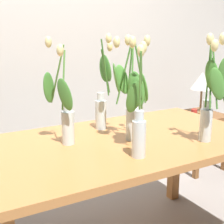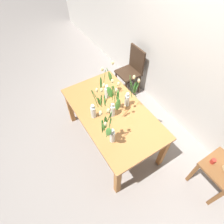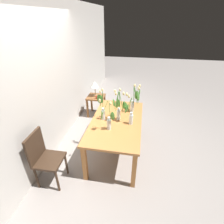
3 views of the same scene
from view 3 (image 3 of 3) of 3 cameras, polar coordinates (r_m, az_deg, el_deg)
The scene contains 12 objects.
ground_plane at distance 3.50m, azimuth 1.37°, elevation -13.11°, with size 18.00×18.00×0.00m, color gray.
room_wall_rear at distance 3.19m, azimuth -21.51°, elevation 8.82°, with size 9.00×0.10×2.70m, color beige.
dining_table at distance 3.10m, azimuth 1.51°, elevation -4.28°, with size 1.60×0.90×0.74m.
tulip_vase_0 at distance 3.01m, azimuth -3.31°, elevation 1.03°, with size 0.16×0.17×0.58m.
tulip_vase_1 at distance 2.96m, azimuth 2.22°, elevation 1.39°, with size 0.26×0.24×0.58m.
tulip_vase_2 at distance 3.24m, azimuth 7.76°, elevation 3.93°, with size 0.21×0.18×0.59m.
tulip_vase_3 at distance 2.71m, azimuth -1.29°, elevation -2.88°, with size 0.14×0.26×0.57m.
tulip_vase_4 at distance 2.89m, azimuth 5.99°, elevation -0.85°, with size 0.14×0.18×0.55m.
dining_chair at distance 2.85m, azimuth -22.12°, elevation -13.65°, with size 0.41×0.41×0.93m.
side_table at distance 4.50m, azimuth -5.43°, elevation 3.96°, with size 0.44×0.44×0.55m.
table_lamp at distance 4.37m, azimuth -5.84°, elevation 9.16°, with size 0.22×0.22×0.40m.
pillar_candle at distance 4.31m, azimuth -5.19°, elevation 5.04°, with size 0.06×0.06×0.07m, color #B72D23.
Camera 3 is at (-2.54, -0.38, 2.38)m, focal length 26.96 mm.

